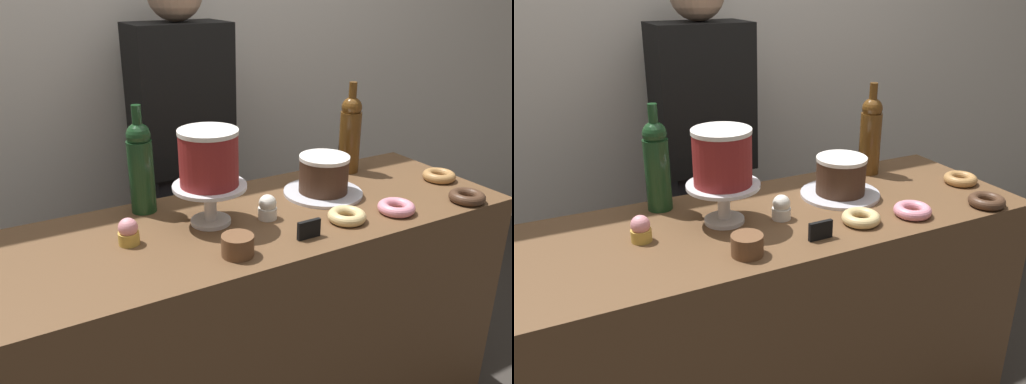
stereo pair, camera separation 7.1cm
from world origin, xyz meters
The scene contains 17 objects.
back_wall centered at (0.00, 0.85, 1.30)m, with size 6.00×0.05×2.60m.
display_counter centered at (0.00, 0.00, 0.44)m, with size 1.60×0.56×0.89m.
cake_stand_pedestal centered at (-0.13, 0.03, 0.97)m, with size 0.21×0.21×0.12m.
white_layer_cake centered at (-0.13, 0.03, 1.09)m, with size 0.17×0.17×0.16m.
silver_serving_platter centered at (0.28, 0.05, 0.89)m, with size 0.26×0.26×0.01m.
chocolate_round_cake centered at (0.28, 0.05, 0.96)m, with size 0.16×0.16×0.12m.
wine_bottle_amber centered at (0.49, 0.19, 1.03)m, with size 0.08×0.08×0.33m.
wine_bottle_green centered at (-0.27, 0.21, 1.03)m, with size 0.08×0.08×0.33m.
cupcake_vanilla centered at (0.03, -0.02, 0.92)m, with size 0.06×0.06×0.07m.
cupcake_strawberry centered at (-0.38, 0.02, 0.92)m, with size 0.06×0.06×0.07m.
donut_maple centered at (0.71, -0.04, 0.90)m, with size 0.11×0.11×0.03m.
donut_pink centered at (0.39, -0.18, 0.90)m, with size 0.11×0.11×0.03m.
donut_glazed centered at (0.22, -0.15, 0.90)m, with size 0.11×0.11×0.03m.
donut_chocolate centered at (0.64, -0.22, 0.90)m, with size 0.11×0.11×0.03m.
cookie_stack centered at (-0.15, -0.18, 0.92)m, with size 0.08×0.08×0.05m.
price_sign_chalkboard centered at (0.06, -0.19, 0.91)m, with size 0.07×0.01×0.05m.
barista_figure centered at (0.02, 0.62, 0.84)m, with size 0.36×0.22×1.60m.
Camera 2 is at (-0.63, -1.27, 1.54)m, focal length 37.13 mm.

